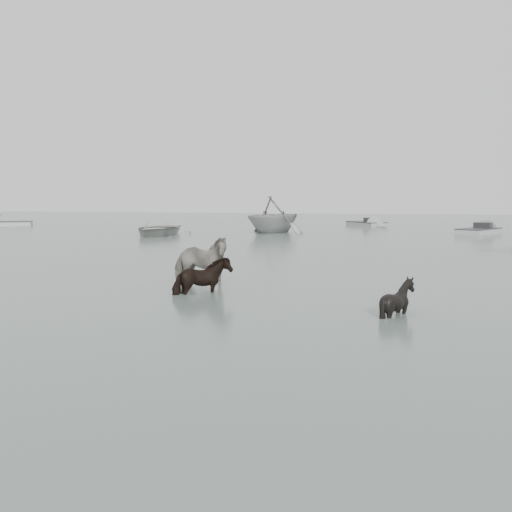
{
  "coord_description": "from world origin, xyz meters",
  "views": [
    {
      "loc": [
        2.73,
        -12.78,
        2.52
      ],
      "look_at": [
        -0.5,
        1.27,
        1.0
      ],
      "focal_mm": 40.0,
      "sensor_mm": 36.0,
      "label": 1
    }
  ],
  "objects_px": {
    "pony_pinto": "(200,253)",
    "pony_black": "(398,287)",
    "rowboat_lead": "(157,227)",
    "pony_dark": "(203,269)"
  },
  "relations": [
    {
      "from": "pony_pinto",
      "to": "pony_black",
      "type": "height_order",
      "value": "pony_pinto"
    },
    {
      "from": "pony_pinto",
      "to": "rowboat_lead",
      "type": "relative_size",
      "value": 0.4
    },
    {
      "from": "pony_pinto",
      "to": "pony_black",
      "type": "relative_size",
      "value": 1.73
    },
    {
      "from": "pony_pinto",
      "to": "rowboat_lead",
      "type": "distance_m",
      "value": 20.51
    },
    {
      "from": "pony_pinto",
      "to": "pony_dark",
      "type": "height_order",
      "value": "pony_pinto"
    },
    {
      "from": "pony_dark",
      "to": "rowboat_lead",
      "type": "relative_size",
      "value": 0.26
    },
    {
      "from": "pony_dark",
      "to": "rowboat_lead",
      "type": "height_order",
      "value": "pony_dark"
    },
    {
      "from": "pony_dark",
      "to": "rowboat_lead",
      "type": "distance_m",
      "value": 22.62
    },
    {
      "from": "pony_dark",
      "to": "pony_black",
      "type": "bearing_deg",
      "value": -84.41
    },
    {
      "from": "pony_dark",
      "to": "rowboat_lead",
      "type": "bearing_deg",
      "value": 48.6
    }
  ]
}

